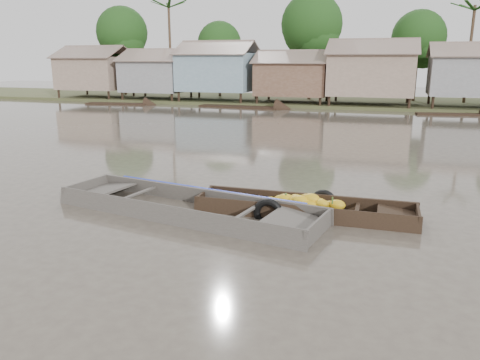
% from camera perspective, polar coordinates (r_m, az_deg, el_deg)
% --- Properties ---
extents(ground, '(120.00, 120.00, 0.00)m').
position_cam_1_polar(ground, '(11.49, -4.21, -5.08)').
color(ground, '#4A4139').
rests_on(ground, ground).
extents(riverbank, '(120.00, 12.47, 10.22)m').
position_cam_1_polar(riverbank, '(41.91, 16.64, 12.94)').
color(riverbank, '#384723').
rests_on(riverbank, ground).
extents(banana_boat, '(5.59, 1.54, 0.80)m').
position_cam_1_polar(banana_boat, '(12.08, 7.52, -3.45)').
color(banana_boat, black).
rests_on(banana_boat, ground).
extents(viewer_boat, '(7.40, 3.15, 0.58)m').
position_cam_1_polar(viewer_boat, '(12.11, -6.31, -3.82)').
color(viewer_boat, '#413C37').
rests_on(viewer_boat, ground).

